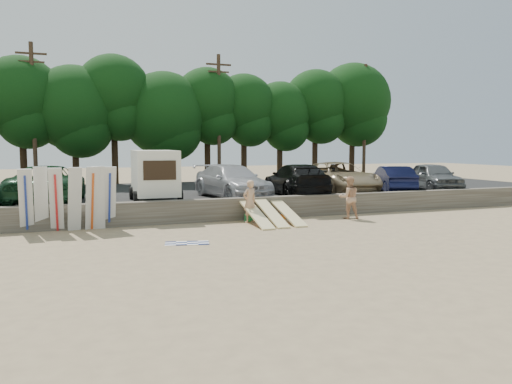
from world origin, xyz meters
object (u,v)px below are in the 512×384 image
at_px(car_1, 47,185).
at_px(car_6, 433,177).
at_px(cooler, 249,218).
at_px(car_3, 297,180).
at_px(box_trailer, 155,173).
at_px(car_2, 232,181).
at_px(car_4, 338,177).
at_px(beachgoer_b, 349,198).
at_px(car_5, 392,179).
at_px(beachgoer_a, 250,201).

bearing_deg(car_1, car_6, -176.03).
bearing_deg(cooler, car_1, 160.73).
relative_size(car_3, car_6, 1.19).
distance_m(car_1, car_6, 21.10).
bearing_deg(box_trailer, car_2, 6.89).
relative_size(car_4, car_6, 1.28).
height_order(box_trailer, car_1, box_trailer).
bearing_deg(car_3, car_6, -175.35).
height_order(car_4, beachgoer_b, car_4).
distance_m(car_1, car_4, 15.13).
xyz_separation_m(car_5, cooler, (-9.85, -3.21, -1.28)).
bearing_deg(car_6, beachgoer_a, -149.25).
height_order(car_4, beachgoer_a, car_4).
distance_m(box_trailer, beachgoer_b, 9.20).
bearing_deg(car_3, beachgoer_a, 49.78).
relative_size(car_1, beachgoer_a, 3.39).
bearing_deg(beachgoer_a, car_3, -154.53).
xyz_separation_m(car_2, car_4, (6.41, 0.45, 0.03)).
height_order(car_1, car_2, car_1).
bearing_deg(car_5, car_1, 17.19).
relative_size(car_1, car_4, 1.02).
xyz_separation_m(car_6, beachgoer_a, (-12.82, -3.51, -0.59)).
bearing_deg(car_5, cooler, 37.73).
xyz_separation_m(car_2, cooler, (-0.37, -3.57, -1.37)).
height_order(box_trailer, car_4, box_trailer).
relative_size(car_2, car_3, 0.99).
distance_m(car_2, car_4, 6.43).
height_order(car_5, cooler, car_5).
xyz_separation_m(car_4, car_5, (3.07, -0.81, -0.12)).
xyz_separation_m(box_trailer, beachgoer_a, (3.51, -3.58, -1.13)).
bearing_deg(cooler, car_5, 24.36).
relative_size(car_2, beachgoer_b, 2.94).
distance_m(car_1, car_5, 18.22).
bearing_deg(beachgoer_b, box_trailer, -12.11).
xyz_separation_m(car_2, beachgoer_b, (4.18, -4.44, -0.56)).
xyz_separation_m(car_5, beachgoer_a, (-9.95, -3.54, -0.51)).
distance_m(car_3, car_4, 2.89).
distance_m(car_3, car_5, 5.91).
distance_m(car_2, car_6, 12.36).
height_order(car_5, beachgoer_a, car_5).
distance_m(car_4, car_5, 3.18).
height_order(box_trailer, car_5, box_trailer).
height_order(car_6, beachgoer_a, car_6).
relative_size(box_trailer, car_4, 0.63).
bearing_deg(car_3, car_1, 4.07).
relative_size(car_3, beachgoer_b, 2.96).
height_order(car_4, car_5, car_4).
bearing_deg(cooler, beachgoer_b, -4.54).
relative_size(car_2, car_6, 1.19).
bearing_deg(car_2, box_trailer, 175.58).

